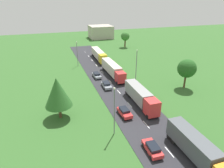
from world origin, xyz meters
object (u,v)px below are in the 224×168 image
object	(u,v)px
car_third	(124,112)
lamppost_fourth	(77,53)
truck_fourth	(99,54)
car_fifth	(97,75)
car_fourth	(106,85)
distant_building	(101,32)
tree_oak	(58,92)
lamppost_third	(136,65)
lamppost_second	(114,109)
truck_lead	(198,150)
tree_birch	(125,36)
truck_second	(141,96)
truck_third	(113,69)
car_second	(152,148)
tree_maple	(187,69)

from	to	relation	value
car_third	lamppost_fourth	world-z (taller)	lamppost_fourth
truck_fourth	car_fifth	distance (m)	18.14
car_third	car_fourth	xyz separation A→B (m)	(0.50, 13.70, -0.00)
car_third	distant_building	world-z (taller)	distant_building
tree_oak	lamppost_third	bearing A→B (deg)	27.27
truck_fourth	lamppost_second	bearing A→B (deg)	-101.73
car_fourth	car_third	bearing A→B (deg)	-92.11
truck_lead	tree_oak	size ratio (longest dim) A/B	1.50
tree_birch	distant_building	bearing A→B (deg)	100.07
truck_fourth	tree_birch	bearing A→B (deg)	43.26
truck_second	truck_third	world-z (taller)	truck_third
car_fourth	lamppost_fourth	world-z (taller)	lamppost_fourth
lamppost_fourth	truck_third	bearing A→B (deg)	-57.29
tree_birch	distant_building	xyz separation A→B (m)	(-4.61, 25.94, -1.54)
truck_lead	tree_birch	world-z (taller)	tree_birch
distant_building	truck_lead	bearing A→B (deg)	-97.54
truck_third	tree_birch	size ratio (longest dim) A/B	2.08
lamppost_third	lamppost_fourth	world-z (taller)	lamppost_third
truck_second	tree_oak	distance (m)	17.29
lamppost_fourth	truck_lead	bearing A→B (deg)	-79.88
tree_birch	lamppost_second	bearing A→B (deg)	-113.75
lamppost_second	tree_birch	distance (m)	65.15
truck_lead	lamppost_second	size ratio (longest dim) A/B	1.42
car_second	car_fourth	bearing A→B (deg)	89.21
truck_lead	truck_second	xyz separation A→B (m)	(-0.35, 17.25, 0.04)
lamppost_fourth	tree_birch	bearing A→B (deg)	38.83
lamppost_third	car_third	bearing A→B (deg)	-122.28
truck_fourth	lamppost_second	xyz separation A→B (m)	(-9.01, -43.43, 2.77)
lamppost_third	truck_lead	bearing A→B (deg)	-97.61
car_fourth	tree_oak	world-z (taller)	tree_oak
lamppost_second	tree_oak	world-z (taller)	lamppost_second
car_fourth	truck_third	bearing A→B (deg)	60.58
tree_oak	tree_birch	distance (m)	61.99
lamppost_second	truck_fourth	bearing A→B (deg)	78.27
distant_building	tree_oak	bearing A→B (deg)	-111.13
truck_fourth	tree_oak	bearing A→B (deg)	-116.13
tree_birch	lamppost_third	bearing A→B (deg)	-108.24
tree_oak	truck_second	bearing A→B (deg)	-1.88
lamppost_second	tree_maple	size ratio (longest dim) A/B	1.16
truck_second	tree_oak	size ratio (longest dim) A/B	1.51
car_second	tree_maple	size ratio (longest dim) A/B	0.54
truck_third	tree_birch	bearing A→B (deg)	62.31
truck_lead	truck_fourth	bearing A→B (deg)	90.01
car_fourth	tree_maple	distance (m)	20.70
car_fourth	car_second	bearing A→B (deg)	-90.79
truck_third	lamppost_third	xyz separation A→B (m)	(4.27, -6.97, 2.93)
lamppost_second	tree_maple	bearing A→B (deg)	27.27
car_fifth	distant_building	world-z (taller)	distant_building
truck_fourth	lamppost_second	world-z (taller)	lamppost_second
tree_oak	tree_maple	world-z (taller)	tree_oak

